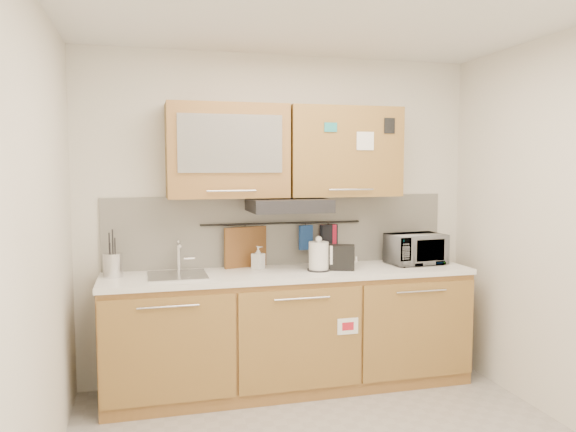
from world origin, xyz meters
TOP-DOWN VIEW (x-y plane):
  - ceiling at (0.00, 0.00)m, footprint 3.20×3.20m
  - wall_back at (0.00, 1.50)m, footprint 3.20×0.00m
  - wall_left at (-1.60, 0.00)m, footprint 0.00×3.00m
  - base_cabinet at (0.00, 1.19)m, footprint 2.80×0.64m
  - countertop at (0.00, 1.19)m, footprint 2.82×0.62m
  - backsplash at (0.00, 1.49)m, footprint 2.80×0.02m
  - upper_cabinets at (-0.00, 1.32)m, footprint 1.82×0.37m
  - range_hood at (0.00, 1.25)m, footprint 0.60×0.46m
  - sink at (-0.85, 1.21)m, footprint 0.42×0.40m
  - utensil_rail at (0.00, 1.45)m, footprint 1.30×0.02m
  - utensil_crock at (-1.30, 1.28)m, footprint 0.18×0.18m
  - kettle at (0.21, 1.14)m, footprint 0.20×0.18m
  - toaster at (0.37, 1.16)m, footprint 0.28×0.23m
  - microwave at (1.07, 1.23)m, footprint 0.47×0.34m
  - soap_bottle at (-0.22, 1.34)m, footprint 0.11×0.11m
  - cutting_board at (-0.30, 1.44)m, footprint 0.35×0.12m
  - oven_mitt at (0.19, 1.44)m, footprint 0.12×0.07m
  - dark_pouch at (0.39, 1.44)m, footprint 0.16×0.08m
  - pot_holder at (0.39, 1.44)m, footprint 0.13×0.04m

SIDE VIEW (x-z plane):
  - base_cabinet at x=0.00m, z-range -0.03..0.85m
  - countertop at x=0.00m, z-range 0.88..0.92m
  - sink at x=-0.85m, z-range 0.79..1.05m
  - utensil_crock at x=-1.30m, z-range 0.84..1.18m
  - soap_bottle at x=-0.22m, z-range 0.92..1.10m
  - toaster at x=0.37m, z-range 0.92..1.11m
  - cutting_board at x=-0.30m, z-range 0.80..1.24m
  - kettle at x=0.21m, z-range 0.89..1.16m
  - microwave at x=1.07m, z-range 0.92..1.17m
  - dark_pouch at x=0.39m, z-range 1.00..1.24m
  - oven_mitt at x=0.19m, z-range 1.04..1.24m
  - pot_holder at x=0.39m, z-range 1.08..1.24m
  - backsplash at x=0.00m, z-range 0.92..1.48m
  - utensil_rail at x=0.00m, z-range 1.25..1.27m
  - wall_left at x=-1.60m, z-range -0.20..2.80m
  - wall_back at x=0.00m, z-range -0.30..2.90m
  - range_hood at x=0.00m, z-range 1.37..1.47m
  - upper_cabinets at x=0.00m, z-range 1.48..2.18m
  - ceiling at x=0.00m, z-range 2.60..2.60m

